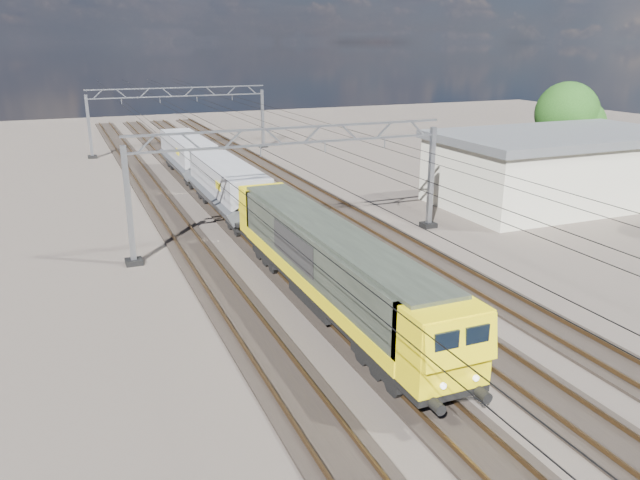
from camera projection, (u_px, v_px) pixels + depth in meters
name	position (u px, v px, depth m)	size (l,w,h in m)	color
ground	(320.00, 264.00, 34.50)	(160.00, 160.00, 0.00)	#2B2420
track_outer_west	(213.00, 278.00, 32.28)	(2.60, 140.00, 0.30)	black
track_loco	(286.00, 268.00, 33.75)	(2.60, 140.00, 0.30)	black
track_inner_east	(353.00, 259.00, 35.22)	(2.60, 140.00, 0.30)	black
track_outer_east	(414.00, 250.00, 36.69)	(2.60, 140.00, 0.30)	black
catenary_gantry_mid	(294.00, 181.00, 36.84)	(19.90, 0.90, 7.11)	gray
catenary_gantry_far	(180.00, 117.00, 68.50)	(19.90, 0.90, 7.11)	gray
overhead_wires	(272.00, 141.00, 39.80)	(12.03, 140.00, 0.53)	black
locomotive	(328.00, 262.00, 27.99)	(2.76, 21.10, 3.62)	black
hopper_wagon_lead	(228.00, 185.00, 43.58)	(3.38, 13.00, 3.25)	black
hopper_wagon_mid	(188.00, 153.00, 56.07)	(3.38, 13.00, 3.25)	black
industrial_shed	(558.00, 167.00, 47.04)	(18.60, 10.60, 5.40)	beige
tree_far	(571.00, 116.00, 56.14)	(6.03, 5.63, 8.45)	#321E16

